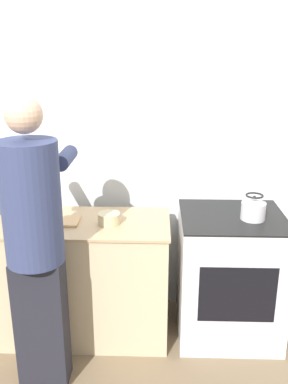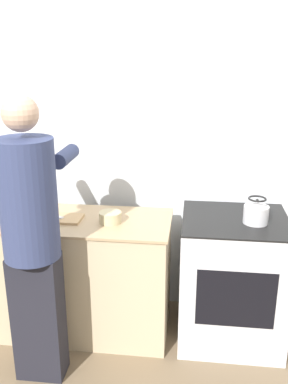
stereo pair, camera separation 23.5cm
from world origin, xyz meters
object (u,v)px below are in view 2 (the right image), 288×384
kettle (256,212)px  knife (51,216)px  cutting_board (54,218)px  person (32,235)px  oven (231,279)px  canister_jar (7,197)px

kettle → knife: bearing=-179.6°
kettle → cutting_board: bearing=-179.5°
person → kettle: bearing=20.0°
person → oven: bearing=24.0°
knife → canister_jar: 0.45m
cutting_board → knife: 0.03m
knife → canister_jar: size_ratio=1.14×
cutting_board → canister_jar: 0.48m
canister_jar → cutting_board: bearing=-24.8°
person → canister_jar: person is taller
cutting_board → canister_jar: size_ratio=2.39×
oven → cutting_board: size_ratio=2.37×
knife → kettle: (1.41, 0.01, 0.09)m
oven → kettle: 0.55m
canister_jar → knife: bearing=-26.0°
cutting_board → knife: (-0.02, 0.00, 0.01)m
oven → canister_jar: 1.77m
cutting_board → canister_jar: bearing=155.2°
person → knife: person is taller
oven → cutting_board: 1.33m
cutting_board → canister_jar: canister_jar is taller
oven → cutting_board: bearing=-176.9°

